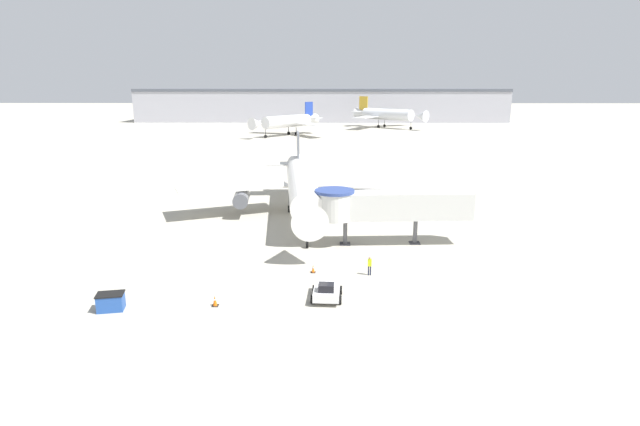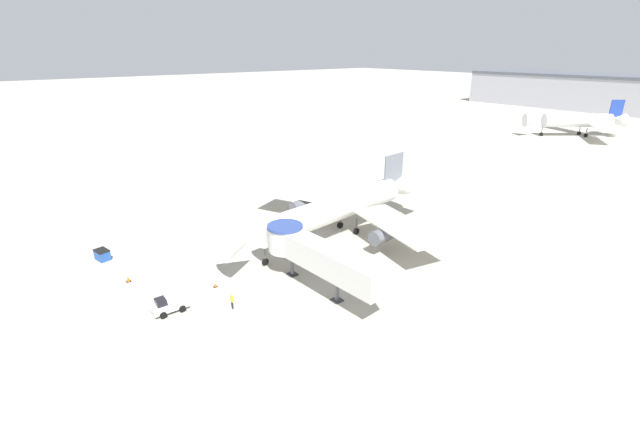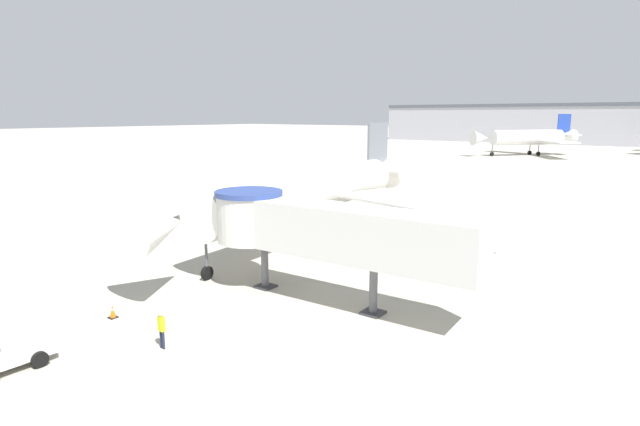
{
  "view_description": "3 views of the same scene",
  "coord_description": "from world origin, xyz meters",
  "px_view_note": "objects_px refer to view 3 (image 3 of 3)",
  "views": [
    {
      "loc": [
        0.35,
        -60.26,
        16.35
      ],
      "look_at": [
        -0.29,
        -7.31,
        2.68
      ],
      "focal_mm": 28.0,
      "sensor_mm": 36.0,
      "label": 1
    },
    {
      "loc": [
        38.32,
        -35.39,
        24.57
      ],
      "look_at": [
        -0.27,
        -3.78,
        5.35
      ],
      "focal_mm": 24.0,
      "sensor_mm": 36.0,
      "label": 2
    },
    {
      "loc": [
        22.42,
        -31.4,
        10.35
      ],
      "look_at": [
        1.99,
        -3.99,
        3.62
      ],
      "focal_mm": 28.0,
      "sensor_mm": 36.0,
      "label": 3
    }
  ],
  "objects_px": {
    "main_airplane": "(313,192)",
    "background_jet_blue_tail": "(529,137)",
    "jet_bridge": "(316,228)",
    "pushback_tug_white": "(1,353)",
    "traffic_cone_near_nose": "(113,312)",
    "ground_crew_marshaller": "(161,327)"
  },
  "relations": [
    {
      "from": "main_airplane",
      "to": "ground_crew_marshaller",
      "type": "xyz_separation_m",
      "value": [
        6.92,
        -20.26,
        -3.05
      ]
    },
    {
      "from": "pushback_tug_white",
      "to": "traffic_cone_near_nose",
      "type": "relative_size",
      "value": 4.98
    },
    {
      "from": "pushback_tug_white",
      "to": "ground_crew_marshaller",
      "type": "distance_m",
      "value": 6.35
    },
    {
      "from": "pushback_tug_white",
      "to": "ground_crew_marshaller",
      "type": "xyz_separation_m",
      "value": [
        3.79,
        5.09,
        0.31
      ]
    },
    {
      "from": "traffic_cone_near_nose",
      "to": "pushback_tug_white",
      "type": "bearing_deg",
      "value": -77.92
    },
    {
      "from": "pushback_tug_white",
      "to": "traffic_cone_near_nose",
      "type": "bearing_deg",
      "value": 104.99
    },
    {
      "from": "main_airplane",
      "to": "jet_bridge",
      "type": "bearing_deg",
      "value": -57.15
    },
    {
      "from": "pushback_tug_white",
      "to": "traffic_cone_near_nose",
      "type": "height_order",
      "value": "pushback_tug_white"
    },
    {
      "from": "jet_bridge",
      "to": "pushback_tug_white",
      "type": "xyz_separation_m",
      "value": [
        -5.69,
        -14.03,
        -3.52
      ]
    },
    {
      "from": "ground_crew_marshaller",
      "to": "background_jet_blue_tail",
      "type": "distance_m",
      "value": 125.35
    },
    {
      "from": "jet_bridge",
      "to": "traffic_cone_near_nose",
      "type": "bearing_deg",
      "value": -132.41
    },
    {
      "from": "traffic_cone_near_nose",
      "to": "background_jet_blue_tail",
      "type": "xyz_separation_m",
      "value": [
        -11.27,
        123.65,
        4.33
      ]
    },
    {
      "from": "traffic_cone_near_nose",
      "to": "ground_crew_marshaller",
      "type": "relative_size",
      "value": 0.41
    },
    {
      "from": "ground_crew_marshaller",
      "to": "background_jet_blue_tail",
      "type": "bearing_deg",
      "value": 101.91
    },
    {
      "from": "traffic_cone_near_nose",
      "to": "jet_bridge",
      "type": "bearing_deg",
      "value": 50.43
    },
    {
      "from": "main_airplane",
      "to": "background_jet_blue_tail",
      "type": "relative_size",
      "value": 1.3
    },
    {
      "from": "jet_bridge",
      "to": "pushback_tug_white",
      "type": "bearing_deg",
      "value": -114.9
    },
    {
      "from": "jet_bridge",
      "to": "traffic_cone_near_nose",
      "type": "relative_size",
      "value": 22.98
    },
    {
      "from": "jet_bridge",
      "to": "main_airplane",
      "type": "bearing_deg",
      "value": 125.09
    },
    {
      "from": "main_airplane",
      "to": "ground_crew_marshaller",
      "type": "relative_size",
      "value": 19.49
    },
    {
      "from": "main_airplane",
      "to": "traffic_cone_near_nose",
      "type": "xyz_separation_m",
      "value": [
        1.92,
        -19.68,
        -3.72
      ]
    },
    {
      "from": "traffic_cone_near_nose",
      "to": "ground_crew_marshaller",
      "type": "height_order",
      "value": "ground_crew_marshaller"
    }
  ]
}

